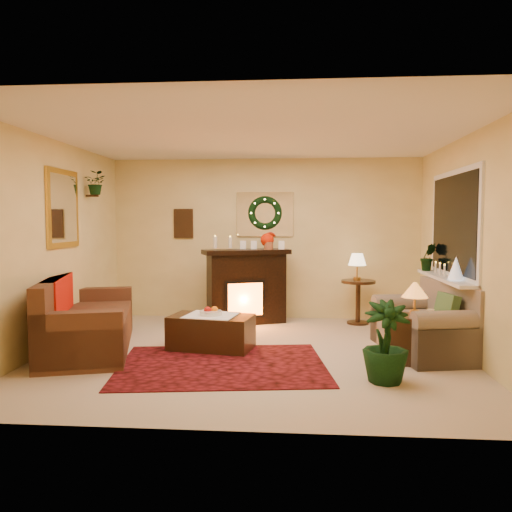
# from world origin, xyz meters

# --- Properties ---
(floor) EXTENTS (5.00, 5.00, 0.00)m
(floor) POSITION_xyz_m (0.00, 0.00, 0.00)
(floor) COLOR beige
(floor) RESTS_ON ground
(ceiling) EXTENTS (5.00, 5.00, 0.00)m
(ceiling) POSITION_xyz_m (0.00, 0.00, 2.60)
(ceiling) COLOR white
(ceiling) RESTS_ON ground
(wall_back) EXTENTS (5.00, 5.00, 0.00)m
(wall_back) POSITION_xyz_m (0.00, 2.25, 1.30)
(wall_back) COLOR #EFD88C
(wall_back) RESTS_ON ground
(wall_front) EXTENTS (5.00, 5.00, 0.00)m
(wall_front) POSITION_xyz_m (0.00, -2.25, 1.30)
(wall_front) COLOR #EFD88C
(wall_front) RESTS_ON ground
(wall_left) EXTENTS (4.50, 4.50, 0.00)m
(wall_left) POSITION_xyz_m (-2.50, 0.00, 1.30)
(wall_left) COLOR #EFD88C
(wall_left) RESTS_ON ground
(wall_right) EXTENTS (4.50, 4.50, 0.00)m
(wall_right) POSITION_xyz_m (2.50, 0.00, 1.30)
(wall_right) COLOR #EFD88C
(wall_right) RESTS_ON ground
(area_rug) EXTENTS (2.45, 1.97, 0.01)m
(area_rug) POSITION_xyz_m (-0.30, -0.55, 0.01)
(area_rug) COLOR maroon
(area_rug) RESTS_ON floor
(sofa) EXTENTS (1.47, 2.29, 0.91)m
(sofa) POSITION_xyz_m (-2.04, 0.01, 0.43)
(sofa) COLOR brown
(sofa) RESTS_ON floor
(red_throw) EXTENTS (0.73, 1.18, 0.02)m
(red_throw) POSITION_xyz_m (-2.05, 0.18, 0.46)
(red_throw) COLOR #E61000
(red_throw) RESTS_ON sofa
(fireplace) EXTENTS (1.24, 0.79, 1.08)m
(fireplace) POSITION_xyz_m (-0.26, 1.75, 0.55)
(fireplace) COLOR black
(fireplace) RESTS_ON floor
(poinsettia) EXTENTS (0.21, 0.21, 0.21)m
(poinsettia) POSITION_xyz_m (0.06, 1.76, 1.30)
(poinsettia) COLOR red
(poinsettia) RESTS_ON fireplace
(mantel_candle_a) EXTENTS (0.06, 0.06, 0.18)m
(mantel_candle_a) POSITION_xyz_m (-0.74, 1.72, 1.26)
(mantel_candle_a) COLOR beige
(mantel_candle_a) RESTS_ON fireplace
(mantel_candle_b) EXTENTS (0.06, 0.06, 0.17)m
(mantel_candle_b) POSITION_xyz_m (-0.51, 1.71, 1.26)
(mantel_candle_b) COLOR #FCF5CC
(mantel_candle_b) RESTS_ON fireplace
(mantel_mirror) EXTENTS (0.92, 0.02, 0.72)m
(mantel_mirror) POSITION_xyz_m (0.00, 2.23, 1.70)
(mantel_mirror) COLOR white
(mantel_mirror) RESTS_ON wall_back
(wreath) EXTENTS (0.55, 0.11, 0.55)m
(wreath) POSITION_xyz_m (0.00, 2.19, 1.72)
(wreath) COLOR #194719
(wreath) RESTS_ON wall_back
(wall_art) EXTENTS (0.32, 0.03, 0.48)m
(wall_art) POSITION_xyz_m (-1.35, 2.23, 1.55)
(wall_art) COLOR #381E11
(wall_art) RESTS_ON wall_back
(gold_mirror) EXTENTS (0.03, 0.84, 1.00)m
(gold_mirror) POSITION_xyz_m (-2.48, 0.30, 1.75)
(gold_mirror) COLOR gold
(gold_mirror) RESTS_ON wall_left
(hanging_plant) EXTENTS (0.33, 0.28, 0.36)m
(hanging_plant) POSITION_xyz_m (-2.34, 1.05, 1.97)
(hanging_plant) COLOR #194719
(hanging_plant) RESTS_ON wall_left
(loveseat) EXTENTS (1.11, 1.60, 0.85)m
(loveseat) POSITION_xyz_m (2.06, 0.18, 0.42)
(loveseat) COLOR gray
(loveseat) RESTS_ON floor
(window_frame) EXTENTS (0.03, 1.86, 1.36)m
(window_frame) POSITION_xyz_m (2.48, 0.55, 1.55)
(window_frame) COLOR white
(window_frame) RESTS_ON wall_right
(window_glass) EXTENTS (0.02, 1.70, 1.22)m
(window_glass) POSITION_xyz_m (2.47, 0.55, 1.55)
(window_glass) COLOR black
(window_glass) RESTS_ON wall_right
(window_sill) EXTENTS (0.22, 1.86, 0.04)m
(window_sill) POSITION_xyz_m (2.38, 0.55, 0.87)
(window_sill) COLOR white
(window_sill) RESTS_ON wall_right
(mini_tree) EXTENTS (0.18, 0.18, 0.27)m
(mini_tree) POSITION_xyz_m (2.38, 0.10, 1.04)
(mini_tree) COLOR white
(mini_tree) RESTS_ON window_sill
(sill_plant) EXTENTS (0.28, 0.22, 0.51)m
(sill_plant) POSITION_xyz_m (2.36, 1.27, 1.08)
(sill_plant) COLOR #174D13
(sill_plant) RESTS_ON window_sill
(side_table_round) EXTENTS (0.65, 0.65, 0.68)m
(side_table_round) POSITION_xyz_m (1.47, 1.84, 0.32)
(side_table_round) COLOR #32180E
(side_table_round) RESTS_ON floor
(lamp_cream) EXTENTS (0.27, 0.27, 0.42)m
(lamp_cream) POSITION_xyz_m (1.45, 1.84, 0.88)
(lamp_cream) COLOR #FFE3B1
(lamp_cream) RESTS_ON side_table_round
(end_table_square) EXTENTS (0.56, 0.56, 0.53)m
(end_table_square) POSITION_xyz_m (1.82, -0.26, 0.27)
(end_table_square) COLOR #35130B
(end_table_square) RESTS_ON floor
(lamp_tiffany) EXTENTS (0.29, 0.29, 0.43)m
(lamp_tiffany) POSITION_xyz_m (1.83, -0.23, 0.74)
(lamp_tiffany) COLOR orange
(lamp_tiffany) RESTS_ON end_table_square
(coffee_table) EXTENTS (1.08, 0.72, 0.42)m
(coffee_table) POSITION_xyz_m (-0.54, 0.14, 0.21)
(coffee_table) COLOR #50341D
(coffee_table) RESTS_ON floor
(fruit_bowl) EXTENTS (0.28, 0.28, 0.06)m
(fruit_bowl) POSITION_xyz_m (-0.54, 0.14, 0.45)
(fruit_bowl) COLOR white
(fruit_bowl) RESTS_ON coffee_table
(floor_palm) EXTENTS (1.49, 1.49, 2.41)m
(floor_palm) POSITION_xyz_m (1.39, -0.98, 0.45)
(floor_palm) COLOR #155420
(floor_palm) RESTS_ON floor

